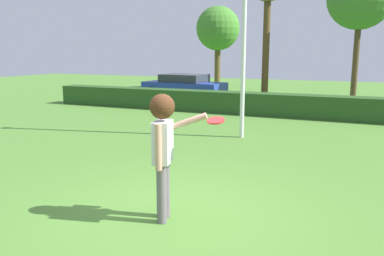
# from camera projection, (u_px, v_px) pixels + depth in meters

# --- Properties ---
(ground_plane) EXTENTS (60.00, 60.00, 0.00)m
(ground_plane) POSITION_uv_depth(u_px,v_px,m) (177.00, 213.00, 5.82)
(ground_plane) COLOR #508432
(person) EXTENTS (0.69, 0.69, 1.79)m
(person) POSITION_uv_depth(u_px,v_px,m) (163.00, 141.00, 5.38)
(person) COLOR slate
(person) RESTS_ON ground
(frisbee) EXTENTS (0.24, 0.24, 0.08)m
(frisbee) POSITION_uv_depth(u_px,v_px,m) (216.00, 120.00, 5.30)
(frisbee) COLOR red
(lamppost) EXTENTS (0.24, 0.24, 6.58)m
(lamppost) POSITION_uv_depth(u_px,v_px,m) (245.00, 3.00, 10.37)
(lamppost) COLOR silver
(lamppost) RESTS_ON ground
(hedge_row) EXTENTS (20.71, 0.90, 0.83)m
(hedge_row) POSITION_uv_depth(u_px,v_px,m) (292.00, 106.00, 14.50)
(hedge_row) COLOR #284D1F
(hedge_row) RESTS_ON ground
(parked_car_blue) EXTENTS (4.33, 2.09, 1.25)m
(parked_car_blue) POSITION_uv_depth(u_px,v_px,m) (184.00, 85.00, 20.23)
(parked_car_blue) COLOR #263FA5
(parked_car_blue) RESTS_ON ground
(birch_tree) EXTENTS (2.79, 2.79, 5.25)m
(birch_tree) POSITION_uv_depth(u_px,v_px,m) (218.00, 29.00, 25.10)
(birch_tree) COLOR brown
(birch_tree) RESTS_ON ground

